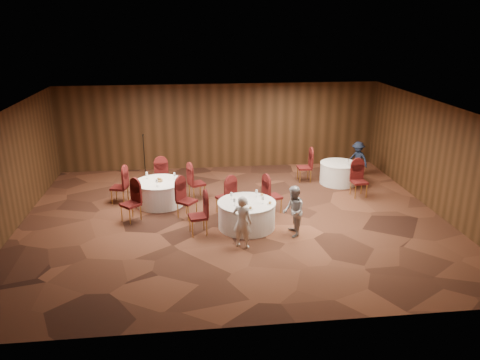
{
  "coord_description": "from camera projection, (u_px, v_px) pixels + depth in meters",
  "views": [
    {
      "loc": [
        -1.24,
        -12.31,
        5.45
      ],
      "look_at": [
        0.2,
        0.2,
        1.1
      ],
      "focal_mm": 35.0,
      "sensor_mm": 36.0,
      "label": 1
    }
  ],
  "objects": [
    {
      "name": "tabletop_right",
      "position": [
        348.0,
        161.0,
        15.86
      ],
      "size": [
        0.08,
        0.08,
        0.22
      ],
      "color": "silver",
      "rests_on": "table_right"
    },
    {
      "name": "chairs_left",
      "position": [
        159.0,
        190.0,
        14.32
      ],
      "size": [
        3.06,
        3.13,
        1.0
      ],
      "color": "#3D0C0C",
      "rests_on": "ground"
    },
    {
      "name": "tabletop_left",
      "position": [
        159.0,
        179.0,
        14.28
      ],
      "size": [
        0.93,
        0.8,
        0.22
      ],
      "color": "silver",
      "rests_on": "table_left"
    },
    {
      "name": "table_main",
      "position": [
        247.0,
        214.0,
        12.81
      ],
      "size": [
        1.59,
        1.59,
        0.74
      ],
      "color": "white",
      "rests_on": "ground"
    },
    {
      "name": "ground",
      "position": [
        234.0,
        219.0,
        13.48
      ],
      "size": [
        12.0,
        12.0,
        0.0
      ],
      "primitive_type": "plane",
      "color": "black",
      "rests_on": "ground"
    },
    {
      "name": "table_right",
      "position": [
        339.0,
        173.0,
        16.26
      ],
      "size": [
        1.31,
        1.31,
        0.74
      ],
      "color": "white",
      "rests_on": "ground"
    },
    {
      "name": "tabletop_main",
      "position": [
        253.0,
        199.0,
        12.6
      ],
      "size": [
        1.11,
        1.08,
        0.22
      ],
      "color": "silver",
      "rests_on": "table_main"
    },
    {
      "name": "chairs_main",
      "position": [
        233.0,
        203.0,
        13.29
      ],
      "size": [
        2.86,
        2.0,
        1.0
      ],
      "color": "#3D0C0C",
      "rests_on": "ground"
    },
    {
      "name": "man_c",
      "position": [
        358.0,
        159.0,
        16.96
      ],
      "size": [
        0.87,
        0.95,
        1.28
      ],
      "primitive_type": "imported",
      "rotation": [
        0.0,
        0.0,
        5.34
      ],
      "color": "#151D31",
      "rests_on": "ground"
    },
    {
      "name": "woman_a",
      "position": [
        242.0,
        222.0,
        11.58
      ],
      "size": [
        0.6,
        0.52,
        1.38
      ],
      "primitive_type": "imported",
      "rotation": [
        0.0,
        0.0,
        2.67
      ],
      "color": "silver",
      "rests_on": "ground"
    },
    {
      "name": "woman_b",
      "position": [
        293.0,
        211.0,
        12.22
      ],
      "size": [
        0.56,
        0.7,
        1.37
      ],
      "primitive_type": "imported",
      "rotation": [
        0.0,
        0.0,
        4.65
      ],
      "color": "#9D9DA2",
      "rests_on": "ground"
    },
    {
      "name": "room_shell",
      "position": [
        234.0,
        153.0,
        12.84
      ],
      "size": [
        12.0,
        12.0,
        12.0
      ],
      "color": "silver",
      "rests_on": "ground"
    },
    {
      "name": "chairs_right",
      "position": [
        330.0,
        174.0,
        15.73
      ],
      "size": [
        1.92,
        2.22,
        1.0
      ],
      "color": "#3D0C0C",
      "rests_on": "ground"
    },
    {
      "name": "table_left",
      "position": [
        160.0,
        193.0,
        14.42
      ],
      "size": [
        1.52,
        1.52,
        0.74
      ],
      "color": "white",
      "rests_on": "ground"
    },
    {
      "name": "mic_stand",
      "position": [
        145.0,
        168.0,
        16.42
      ],
      "size": [
        0.24,
        0.24,
        1.69
      ],
      "color": "black",
      "rests_on": "ground"
    }
  ]
}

